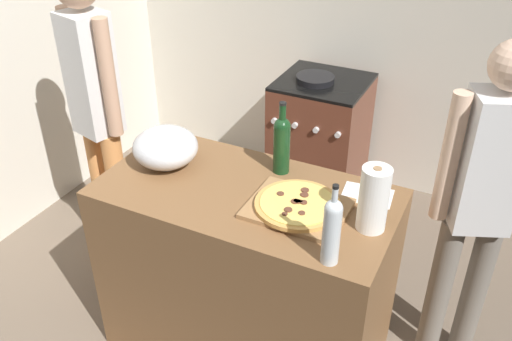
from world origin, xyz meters
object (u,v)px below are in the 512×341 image
wine_bottle_dark (282,142)px  person_in_stripes (96,106)px  wine_bottle_green (332,229)px  stove (320,139)px  mixing_bowl (165,147)px  person_in_red (481,197)px  pizza (298,204)px  paper_towel_roll (374,199)px

wine_bottle_dark → person_in_stripes: 1.11m
wine_bottle_green → stove: size_ratio=0.36×
mixing_bowl → person_in_red: size_ratio=0.18×
pizza → person_in_stripes: (-1.29, 0.30, 0.04)m
mixing_bowl → person_in_red: bearing=14.5°
wine_bottle_green → person_in_stripes: bearing=160.4°
wine_bottle_green → stove: bearing=110.9°
mixing_bowl → wine_bottle_dark: 0.54m
mixing_bowl → person_in_stripes: bearing=158.9°
mixing_bowl → stove: 1.54m
wine_bottle_dark → person_in_red: 0.88m
paper_towel_roll → stove: 1.74m
pizza → paper_towel_roll: paper_towel_roll is taller
mixing_bowl → person_in_red: 1.40m
mixing_bowl → person_in_stripes: person_in_stripes is taller
paper_towel_roll → stove: paper_towel_roll is taller
paper_towel_roll → wine_bottle_dark: bearing=154.8°
stove → wine_bottle_dark: bearing=-78.8°
pizza → wine_bottle_dark: wine_bottle_dark is taller
pizza → mixing_bowl: size_ratio=1.18×
wine_bottle_green → person_in_red: size_ratio=0.20×
mixing_bowl → wine_bottle_dark: bearing=20.0°
person_in_stripes → pizza: bearing=-13.1°
stove → person_in_stripes: 1.56m
mixing_bowl → wine_bottle_green: size_ratio=0.91×
paper_towel_roll → person_in_red: (0.37, 0.39, -0.12)m
wine_bottle_dark → stove: 1.40m
wine_bottle_dark → stove: size_ratio=0.38×
wine_bottle_green → wine_bottle_dark: (-0.41, 0.49, 0.00)m
pizza → wine_bottle_dark: 0.33m
paper_towel_roll → wine_bottle_green: (-0.08, -0.26, 0.01)m
wine_bottle_green → wine_bottle_dark: wine_bottle_dark is taller
mixing_bowl → paper_towel_roll: bearing=-2.6°
paper_towel_roll → person_in_stripes: person_in_stripes is taller
mixing_bowl → person_in_stripes: 0.65m
pizza → wine_bottle_green: (0.22, -0.24, 0.12)m
wine_bottle_dark → person_in_stripes: (-1.10, 0.05, -0.08)m
pizza → stove: 1.62m
paper_towel_roll → wine_bottle_dark: size_ratio=0.80×
pizza → wine_bottle_green: size_ratio=1.08×
wine_bottle_dark → person_in_stripes: bearing=177.4°
wine_bottle_dark → stove: (-0.24, 1.22, -0.64)m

